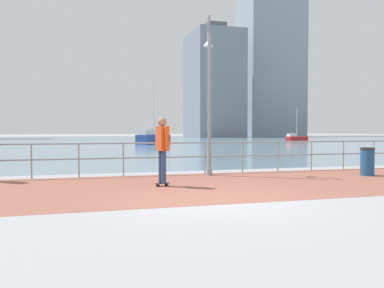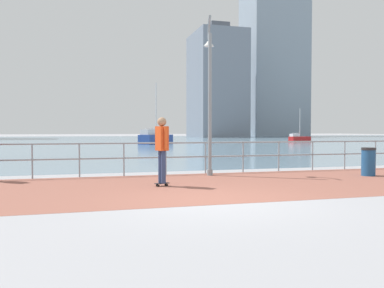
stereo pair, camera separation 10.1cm
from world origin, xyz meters
TOP-DOWN VIEW (x-y plane):
  - ground at (0.00, 40.00)m, footprint 220.00×220.00m
  - brick_paving at (0.00, 2.30)m, footprint 28.00×5.63m
  - harbor_water at (0.00, 50.12)m, footprint 180.00×88.00m
  - waterfront_railing at (-0.00, 5.12)m, footprint 25.25×0.06m
  - lamppost at (1.40, 4.68)m, footprint 0.41×0.80m
  - skateboarder at (-0.68, 2.41)m, footprint 0.41×0.55m
  - trash_bin at (6.34, 3.00)m, footprint 0.46×0.46m
  - sailboat_navy at (5.08, 34.79)m, footprint 4.33×4.42m
  - sailboat_gray at (24.93, 38.72)m, footprint 3.24×1.64m
  - tower_steel at (44.62, 84.45)m, footprint 14.66×11.09m
  - tower_concrete at (26.58, 76.37)m, footprint 10.44×13.37m

SIDE VIEW (x-z plane):
  - ground at x=0.00m, z-range 0.00..0.00m
  - harbor_water at x=0.00m, z-range 0.00..0.00m
  - brick_paving at x=0.00m, z-range 0.00..0.01m
  - sailboat_gray at x=24.93m, z-range -1.76..2.60m
  - trash_bin at x=6.34m, z-range 0.00..0.93m
  - sailboat_navy at x=5.08m, z-range -2.69..3.95m
  - waterfront_railing at x=0.00m, z-range 0.21..1.31m
  - skateboarder at x=-0.68m, z-range 0.20..2.04m
  - lamppost at x=1.40m, z-range 0.28..5.55m
  - tower_concrete at x=26.58m, z-range -0.83..24.07m
  - tower_steel at x=44.62m, z-range -0.83..43.95m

